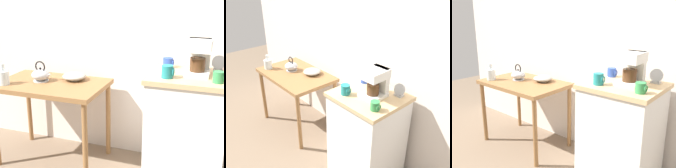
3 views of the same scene
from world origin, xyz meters
TOP-DOWN VIEW (x-y plane):
  - back_wall at (0.10, 0.44)m, footprint 4.40×0.10m
  - wooden_table at (-0.58, 0.01)m, footprint 0.94×0.60m
  - kitchen_counter at (0.59, 0.05)m, footprint 0.61×0.56m
  - bowl_stoneware at (-0.43, 0.14)m, footprint 0.21×0.21m
  - teakettle at (-0.68, 0.02)m, footprint 0.19×0.16m
  - glass_carafe_vase at (-0.93, -0.17)m, footprint 0.10×0.10m
  - coffee_maker at (0.63, 0.07)m, footprint 0.18×0.22m
  - mug_tall_green at (0.79, -0.11)m, footprint 0.08×0.07m
  - mug_dark_teal at (0.44, -0.11)m, footprint 0.09×0.08m
  - mug_blue at (0.39, 0.19)m, footprint 0.09×0.08m
  - table_clock at (0.78, 0.22)m, footprint 0.11×0.05m

SIDE VIEW (x-z plane):
  - kitchen_counter at x=0.59m, z-range 0.00..0.92m
  - wooden_table at x=-0.58m, z-range 0.28..1.02m
  - bowl_stoneware at x=-0.43m, z-range 0.74..0.81m
  - teakettle at x=-0.68m, z-range 0.71..0.89m
  - glass_carafe_vase at x=-0.93m, z-range 0.72..0.90m
  - mug_tall_green at x=0.79m, z-range 0.92..1.00m
  - mug_blue at x=0.39m, z-range 0.92..1.00m
  - mug_dark_teal at x=0.44m, z-range 0.92..1.01m
  - table_clock at x=0.78m, z-range 0.91..1.03m
  - coffee_maker at x=0.63m, z-range 0.93..1.19m
  - back_wall at x=0.10m, z-range 0.00..2.80m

